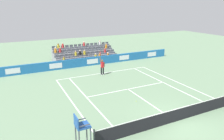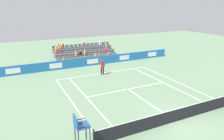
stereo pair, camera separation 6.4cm
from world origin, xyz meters
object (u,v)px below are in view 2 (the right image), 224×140
(tennis_player, at_px, (102,66))
(loose_tennis_ball, at_px, (136,101))
(tennis_net, at_px, (176,115))
(umpire_chair, at_px, (81,130))

(tennis_player, height_order, loose_tennis_ball, tennis_player)
(tennis_net, distance_m, umpire_chair, 6.85)
(tennis_net, distance_m, tennis_player, 11.35)
(tennis_player, distance_m, loose_tennis_ball, 7.58)
(tennis_net, distance_m, loose_tennis_ball, 3.91)
(tennis_player, relative_size, loose_tennis_ball, 41.97)
(umpire_chair, bearing_deg, loose_tennis_ball, -144.98)
(tennis_net, xyz_separation_m, umpire_chair, (6.76, 0.40, 1.03))
(tennis_player, bearing_deg, tennis_net, 92.32)
(tennis_net, xyz_separation_m, tennis_player, (0.46, -11.33, 0.50))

